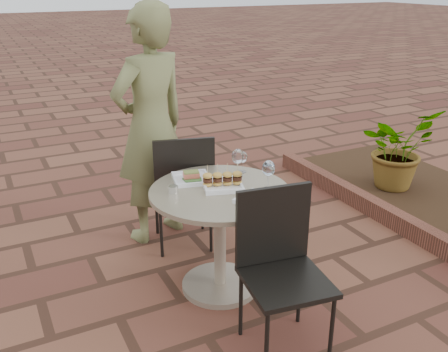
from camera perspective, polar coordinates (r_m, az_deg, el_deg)
name	(u,v)px	position (r m, az deg, el deg)	size (l,w,h in m)	color
ground	(237,284)	(3.55, 1.49, -12.24)	(60.00, 60.00, 0.00)	brown
cafe_table	(220,224)	(3.27, -0.47, -5.56)	(0.90, 0.90, 0.73)	gray
chair_far	(183,183)	(3.74, -4.69, -0.85)	(0.54, 0.54, 0.93)	black
chair_near	(280,257)	(2.81, 6.40, -9.20)	(0.50, 0.50, 0.93)	black
diner	(151,127)	(3.87, -8.35, 5.59)	(0.67, 0.44, 1.84)	brown
plate_salmon	(191,178)	(3.31, -3.74, -0.21)	(0.28, 0.28, 0.07)	white
plate_sliders	(222,181)	(3.20, -0.18, -0.62)	(0.31, 0.31, 0.16)	white
plate_tuna	(257,200)	(3.00, 3.85, -2.74)	(0.29, 0.29, 0.03)	white
wine_glass_right	(269,169)	(3.14, 5.11, 0.79)	(0.08, 0.08, 0.19)	white
wine_glass_mid	(238,157)	(3.34, 1.57, 2.18)	(0.08, 0.08, 0.19)	white
wine_glass_far	(243,158)	(3.42, 2.15, 2.12)	(0.06, 0.06, 0.15)	white
steel_ramekin	(173,189)	(3.13, -5.82, -1.52)	(0.06, 0.06, 0.05)	silver
cutlery_set	(280,195)	(3.11, 6.47, -2.13)	(0.08, 0.19, 0.00)	silver
planter_curb	(382,212)	(4.58, 17.64, -3.95)	(0.12, 3.00, 0.15)	brown
mulch_bed	(439,202)	(5.09, 23.32, -2.70)	(1.30, 3.00, 0.06)	black
potted_plant_a	(397,148)	(5.09, 19.21, 3.02)	(0.70, 0.61, 0.78)	#33662D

